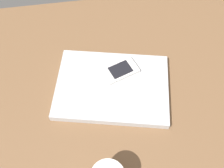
% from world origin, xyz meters
% --- Properties ---
extents(desk_surface, '(1.20, 0.80, 0.03)m').
position_xyz_m(desk_surface, '(0.00, 0.00, 0.01)').
color(desk_surface, brown).
rests_on(desk_surface, ground).
extents(laptop_closed, '(0.37, 0.30, 0.02)m').
position_xyz_m(laptop_closed, '(0.08, -0.00, 0.04)').
color(laptop_closed, '#B7BABC').
rests_on(laptop_closed, desk_surface).
extents(cell_phone_on_laptop, '(0.12, 0.09, 0.01)m').
position_xyz_m(cell_phone_on_laptop, '(0.05, -0.04, 0.06)').
color(cell_phone_on_laptop, silver).
rests_on(cell_phone_on_laptop, laptop_closed).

